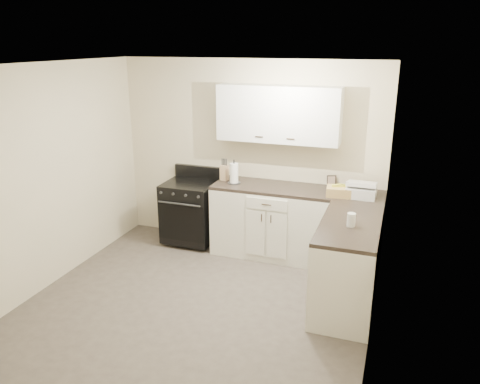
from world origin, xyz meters
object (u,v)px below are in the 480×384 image
(stove, at_px, (190,212))
(paper_towel, at_px, (234,173))
(countertop_grill, at_px, (361,191))
(knife_block, at_px, (224,173))
(wicker_basket, at_px, (341,192))

(stove, distance_m, paper_towel, 0.90)
(stove, relative_size, countertop_grill, 2.40)
(knife_block, distance_m, countertop_grill, 1.79)
(paper_towel, height_order, countertop_grill, paper_towel)
(stove, xyz_separation_m, countertop_grill, (2.27, -0.02, 0.54))
(knife_block, distance_m, wicker_basket, 1.56)
(knife_block, distance_m, paper_towel, 0.19)
(paper_towel, xyz_separation_m, countertop_grill, (1.62, -0.02, -0.07))
(countertop_grill, bearing_deg, knife_block, 177.76)
(paper_towel, bearing_deg, wicker_basket, -3.20)
(wicker_basket, distance_m, countertop_grill, 0.24)
(wicker_basket, bearing_deg, countertop_grill, 14.54)
(stove, relative_size, paper_towel, 3.11)
(wicker_basket, bearing_deg, knife_block, 173.91)
(stove, relative_size, wicker_basket, 2.48)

